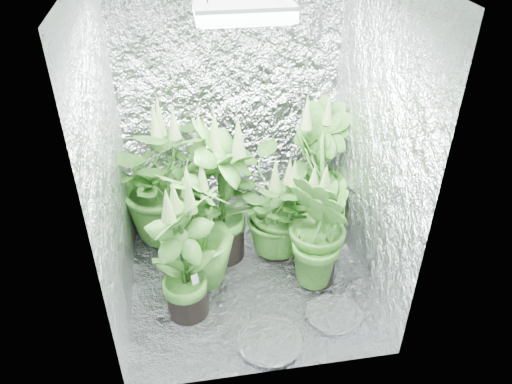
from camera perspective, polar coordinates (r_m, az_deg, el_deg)
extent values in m
plane|color=silver|center=(3.58, -1.00, -9.56)|extent=(1.60, 1.60, 0.00)
cube|color=silver|center=(3.69, -3.01, 10.54)|extent=(1.60, 0.02, 2.00)
cube|color=silver|center=(2.33, 1.66, -5.21)|extent=(1.60, 0.02, 2.00)
cube|color=silver|center=(2.99, -16.55, 3.05)|extent=(0.02, 1.60, 2.00)
cube|color=silver|center=(3.18, 13.30, 5.49)|extent=(0.02, 1.60, 2.00)
cube|color=gray|center=(2.67, -1.41, 20.12)|extent=(0.50, 0.30, 0.08)
cube|color=white|center=(2.68, -1.40, 19.19)|extent=(0.46, 0.26, 0.01)
cylinder|color=black|center=(3.91, -9.51, -3.30)|extent=(0.28, 0.28, 0.25)
cylinder|color=#3F2615|center=(3.85, -9.66, -1.98)|extent=(0.26, 0.26, 0.03)
imported|color=#1D4817|center=(3.68, -10.10, 1.81)|extent=(1.13, 1.13, 1.02)
cone|color=#5F8343|center=(3.47, -10.84, 8.08)|extent=(0.09, 0.09, 0.25)
cylinder|color=black|center=(3.68, -3.71, -5.52)|extent=(0.30, 0.30, 0.27)
cylinder|color=#3F2615|center=(3.60, -3.78, -4.07)|extent=(0.28, 0.28, 0.03)
imported|color=#1D4817|center=(3.42, -3.97, -0.04)|extent=(0.74, 0.74, 1.05)
cone|color=#5F8343|center=(3.19, -4.30, 6.85)|extent=(0.10, 0.10, 0.27)
cylinder|color=black|center=(3.97, 6.50, -2.53)|extent=(0.27, 0.27, 0.24)
cylinder|color=#3F2615|center=(3.90, 6.60, -1.28)|extent=(0.25, 0.25, 0.03)
imported|color=#1D4817|center=(3.74, 6.90, 2.54)|extent=(0.62, 0.62, 1.01)
cone|color=#5F8343|center=(3.53, 7.40, 8.71)|extent=(0.09, 0.09, 0.24)
cylinder|color=black|center=(3.50, -6.49, -8.60)|extent=(0.25, 0.25, 0.22)
cylinder|color=#3F2615|center=(3.44, -6.59, -7.43)|extent=(0.23, 0.23, 0.03)
imported|color=#1D4817|center=(3.28, -6.88, -4.09)|extent=(0.69, 0.69, 0.87)
cone|color=#5F8343|center=(3.06, -7.36, 1.54)|extent=(0.08, 0.08, 0.22)
cylinder|color=black|center=(3.71, 2.47, -5.43)|extent=(0.26, 0.26, 0.23)
cylinder|color=#3F2615|center=(3.65, 2.51, -4.23)|extent=(0.24, 0.24, 0.03)
imported|color=#1D4817|center=(3.53, 2.59, -1.68)|extent=(0.79, 0.79, 0.77)
cone|color=#5F8343|center=(3.34, 2.74, 2.94)|extent=(0.08, 0.08, 0.23)
cylinder|color=black|center=(3.30, -7.80, -11.88)|extent=(0.27, 0.27, 0.24)
cylinder|color=#3F2615|center=(3.23, -7.95, -10.60)|extent=(0.24, 0.24, 0.03)
imported|color=#1D4817|center=(3.05, -8.33, -7.10)|extent=(0.68, 0.68, 0.91)
cone|color=#5F8343|center=(2.80, -8.99, -0.96)|extent=(0.09, 0.09, 0.24)
cylinder|color=black|center=(3.51, 6.95, -8.52)|extent=(0.25, 0.25, 0.22)
cylinder|color=#3F2615|center=(3.45, 7.05, -7.37)|extent=(0.23, 0.23, 0.03)
imported|color=#1D4817|center=(3.28, 7.37, -3.95)|extent=(0.53, 0.53, 0.88)
cone|color=#5F8343|center=(3.06, 7.89, 1.74)|extent=(0.08, 0.08, 0.22)
cylinder|color=black|center=(3.84, 7.60, -5.49)|extent=(0.15, 0.15, 0.09)
cylinder|color=black|center=(3.73, 7.79, -3.42)|extent=(0.14, 0.14, 0.11)
cylinder|color=#4C4C51|center=(3.74, 6.80, -3.27)|extent=(0.15, 0.31, 0.33)
torus|color=#4C4C51|center=(3.74, 6.80, -3.27)|extent=(0.15, 0.32, 0.34)
cube|color=white|center=(3.15, -6.99, -9.87)|extent=(0.05, 0.04, 0.07)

